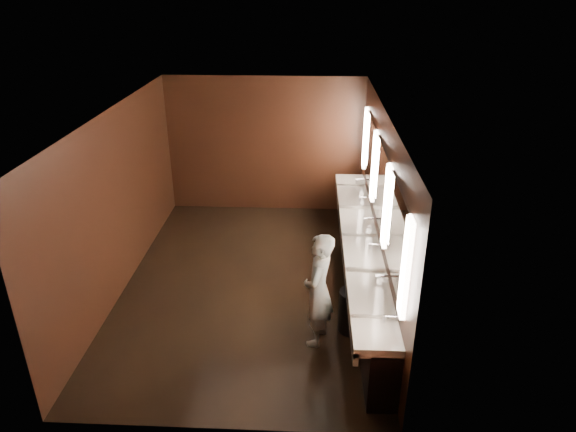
# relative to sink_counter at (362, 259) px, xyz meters

# --- Properties ---
(floor) EXTENTS (6.00, 6.00, 0.00)m
(floor) POSITION_rel_sink_counter_xyz_m (-1.79, -0.00, -0.50)
(floor) COLOR black
(floor) RESTS_ON ground
(ceiling) EXTENTS (4.00, 6.00, 0.02)m
(ceiling) POSITION_rel_sink_counter_xyz_m (-1.79, -0.00, 2.30)
(ceiling) COLOR #2D2D2B
(ceiling) RESTS_ON wall_back
(wall_back) EXTENTS (4.00, 0.02, 2.80)m
(wall_back) POSITION_rel_sink_counter_xyz_m (-1.79, 3.00, 0.90)
(wall_back) COLOR black
(wall_back) RESTS_ON floor
(wall_front) EXTENTS (4.00, 0.02, 2.80)m
(wall_front) POSITION_rel_sink_counter_xyz_m (-1.79, -3.00, 0.90)
(wall_front) COLOR black
(wall_front) RESTS_ON floor
(wall_left) EXTENTS (0.02, 6.00, 2.80)m
(wall_left) POSITION_rel_sink_counter_xyz_m (-3.79, -0.00, 0.90)
(wall_left) COLOR black
(wall_left) RESTS_ON floor
(wall_right) EXTENTS (0.02, 6.00, 2.80)m
(wall_right) POSITION_rel_sink_counter_xyz_m (0.21, -0.00, 0.90)
(wall_right) COLOR black
(wall_right) RESTS_ON floor
(sink_counter) EXTENTS (0.55, 5.40, 1.01)m
(sink_counter) POSITION_rel_sink_counter_xyz_m (0.00, 0.00, 0.00)
(sink_counter) COLOR black
(sink_counter) RESTS_ON floor
(mirror_band) EXTENTS (0.06, 5.03, 1.15)m
(mirror_band) POSITION_rel_sink_counter_xyz_m (0.19, -0.00, 1.25)
(mirror_band) COLOR #FFE1C8
(mirror_band) RESTS_ON wall_right
(person) EXTENTS (0.52, 0.67, 1.61)m
(person) POSITION_rel_sink_counter_xyz_m (-0.71, -1.40, 0.31)
(person) COLOR #98D2E3
(person) RESTS_ON floor
(trash_bin) EXTENTS (0.44, 0.44, 0.62)m
(trash_bin) POSITION_rel_sink_counter_xyz_m (-0.22, -1.15, -0.18)
(trash_bin) COLOR black
(trash_bin) RESTS_ON floor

